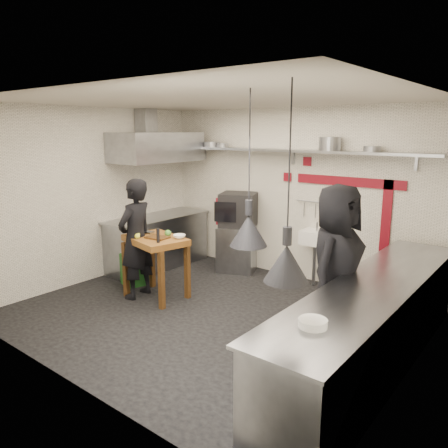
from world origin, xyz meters
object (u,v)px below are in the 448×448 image
Objects in this scene: oven_stand at (237,248)px; green_bin at (134,269)px; prep_table at (156,267)px; chef_left at (136,239)px; combi_oven at (239,210)px; chef_right at (336,268)px.

green_bin is at bearing -141.28° from oven_stand.
prep_table is at bearing -118.57° from oven_stand.
chef_left reaches higher than oven_stand.
prep_table is (-0.18, -1.79, -0.63)m from combi_oven.
green_bin is (-0.87, -1.63, -0.84)m from combi_oven.
chef_left is (-0.25, -0.15, 0.42)m from prep_table.
prep_table is at bearing -12.78° from green_bin.
combi_oven is at bearing 55.88° from chef_right.
chef_left is (-0.43, -1.94, -0.21)m from combi_oven.
chef_left is 0.94× the size of chef_right.
chef_left is at bearing -125.49° from oven_stand.
combi_oven is at bearing 158.69° from chef_left.
green_bin is 3.46m from chef_right.
combi_oven is 0.32× the size of chef_right.
prep_table is 0.49× the size of chef_right.
prep_table is at bearing 112.23° from chef_left.
oven_stand is 1.35× the size of combi_oven.
oven_stand is at bearing 97.80° from prep_table.
combi_oven is 1.19× the size of green_bin.
chef_right reaches higher than combi_oven.
chef_right is at bearing 17.41° from prep_table.
oven_stand reaches higher than green_bin.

